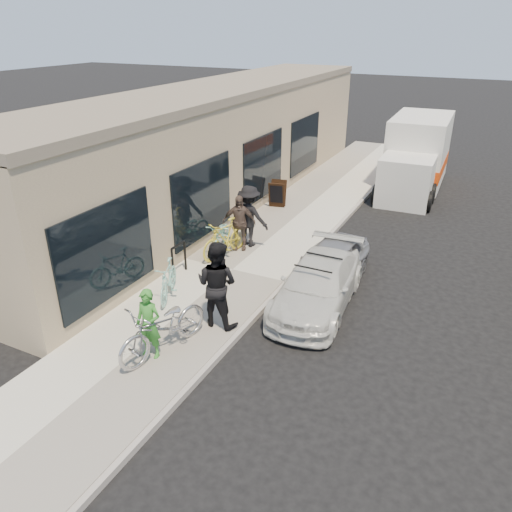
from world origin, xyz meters
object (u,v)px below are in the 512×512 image
(bike_rack, at_px, (179,256))
(cruiser_bike_c, at_px, (225,238))
(sedan_white, at_px, (318,284))
(cruiser_bike_a, at_px, (168,280))
(sedan_silver, at_px, (330,263))
(bystander_b, at_px, (239,223))
(man_standing, at_px, (217,284))
(woman_rider, at_px, (149,324))
(tandem_bike, at_px, (164,328))
(bystander_a, at_px, (249,216))
(moving_truck, at_px, (416,158))
(cruiser_bike_b, at_px, (221,236))
(sandwich_board, at_px, (277,194))

(bike_rack, distance_m, cruiser_bike_c, 1.62)
(cruiser_bike_c, bearing_deg, sedan_white, -7.14)
(cruiser_bike_a, height_order, cruiser_bike_c, cruiser_bike_c)
(sedan_silver, height_order, bystander_b, bystander_b)
(man_standing, distance_m, cruiser_bike_c, 3.56)
(bike_rack, relative_size, man_standing, 0.44)
(bystander_b, bearing_deg, woman_rider, -104.64)
(man_standing, bearing_deg, bike_rack, -36.99)
(sedan_silver, height_order, cruiser_bike_c, cruiser_bike_c)
(sedan_white, xyz_separation_m, woman_rider, (-2.22, -3.55, 0.31))
(bystander_b, bearing_deg, cruiser_bike_a, -117.20)
(sedan_silver, height_order, woman_rider, woman_rider)
(sedan_silver, distance_m, bystander_b, 3.04)
(sedan_white, bearing_deg, cruiser_bike_c, 155.20)
(sedan_silver, bearing_deg, tandem_bike, -108.36)
(bystander_b, bearing_deg, bike_rack, -130.81)
(bike_rack, bearing_deg, cruiser_bike_a, -67.78)
(sedan_white, xyz_separation_m, man_standing, (-1.62, -1.94, 0.56))
(bystander_a, bearing_deg, bystander_b, 70.53)
(moving_truck, height_order, tandem_bike, moving_truck)
(sedan_white, bearing_deg, moving_truck, 84.29)
(sedan_white, height_order, cruiser_bike_b, sedan_white)
(bike_rack, xyz_separation_m, cruiser_bike_b, (0.28, 1.73, -0.05))
(man_standing, relative_size, cruiser_bike_c, 1.10)
(bike_rack, bearing_deg, man_standing, -37.24)
(sedan_silver, relative_size, cruiser_bike_a, 2.13)
(sandwich_board, distance_m, man_standing, 7.87)
(tandem_bike, relative_size, woman_rider, 1.49)
(cruiser_bike_a, distance_m, bystander_a, 3.66)
(bike_rack, height_order, woman_rider, woman_rider)
(sandwich_board, distance_m, sedan_white, 6.71)
(cruiser_bike_c, xyz_separation_m, bystander_a, (0.28, 0.95, 0.38))
(sedan_silver, xyz_separation_m, bystander_b, (-2.96, 0.56, 0.42))
(sedan_silver, distance_m, cruiser_bike_a, 4.14)
(sandwich_board, distance_m, sedan_silver, 5.62)
(tandem_bike, distance_m, bystander_b, 5.25)
(cruiser_bike_b, relative_size, bystander_b, 1.10)
(cruiser_bike_b, bearing_deg, bike_rack, -116.46)
(moving_truck, relative_size, tandem_bike, 2.64)
(tandem_bike, bearing_deg, cruiser_bike_b, 120.18)
(bike_rack, distance_m, tandem_bike, 3.45)
(man_standing, bearing_deg, bystander_b, -68.30)
(sedan_silver, height_order, man_standing, man_standing)
(bystander_a, bearing_deg, moving_truck, -108.24)
(woman_rider, distance_m, cruiser_bike_b, 5.11)
(cruiser_bike_b, bearing_deg, cruiser_bike_c, -56.52)
(bike_rack, distance_m, man_standing, 2.70)
(bystander_a, xyz_separation_m, bystander_b, (-0.14, -0.36, -0.10))
(moving_truck, xyz_separation_m, bystander_b, (-3.35, -8.87, -0.27))
(moving_truck, relative_size, woman_rider, 3.92)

